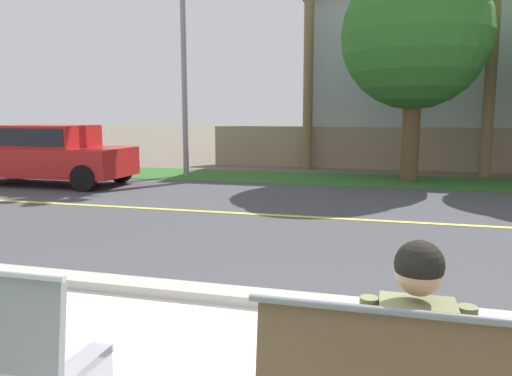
% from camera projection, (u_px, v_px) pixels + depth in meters
% --- Properties ---
extents(ground_plane, '(140.00, 140.00, 0.00)m').
position_uv_depth(ground_plane, '(333.00, 204.00, 10.15)').
color(ground_plane, '#665B4C').
extents(curb_edge, '(44.00, 0.30, 0.11)m').
position_uv_depth(curb_edge, '(268.00, 299.00, 4.75)').
color(curb_edge, '#ADA89E').
rests_on(curb_edge, ground_plane).
extents(street_asphalt, '(52.00, 8.00, 0.01)m').
position_uv_depth(street_asphalt, '(323.00, 218.00, 8.72)').
color(street_asphalt, '#424247').
rests_on(street_asphalt, ground_plane).
extents(road_centre_line, '(48.00, 0.14, 0.01)m').
position_uv_depth(road_centre_line, '(323.00, 218.00, 8.72)').
color(road_centre_line, '#E0CC4C').
rests_on(road_centre_line, ground_plane).
extents(far_verge_grass, '(48.00, 2.80, 0.02)m').
position_uv_depth(far_verge_grass, '(348.00, 180.00, 13.84)').
color(far_verge_grass, '#2D6026').
rests_on(far_verge_grass, ground_plane).
extents(seated_person_olive, '(0.52, 0.68, 1.25)m').
position_uv_depth(seated_person_olive, '(414.00, 352.00, 2.39)').
color(seated_person_olive, black).
rests_on(seated_person_olive, ground_plane).
extents(car_red_far, '(4.30, 1.86, 1.54)m').
position_uv_depth(car_red_far, '(48.00, 152.00, 12.80)').
color(car_red_far, red).
rests_on(car_red_far, ground_plane).
extents(streetlamp, '(0.24, 2.10, 7.99)m').
position_uv_depth(streetlamp, '(186.00, 19.00, 14.17)').
color(streetlamp, gray).
rests_on(streetlamp, ground_plane).
extents(shade_tree_far_left, '(3.87, 3.87, 6.39)m').
position_uv_depth(shade_tree_far_left, '(421.00, 23.00, 12.82)').
color(shade_tree_far_left, brown).
rests_on(shade_tree_far_left, ground_plane).
extents(garden_wall, '(13.00, 0.36, 1.40)m').
position_uv_depth(garden_wall, '(403.00, 149.00, 16.30)').
color(garden_wall, gray).
rests_on(garden_wall, ground_plane).
extents(house_across_street, '(11.79, 6.91, 6.36)m').
position_uv_depth(house_across_street, '(469.00, 76.00, 18.39)').
color(house_across_street, '#A3ADB2').
rests_on(house_across_street, ground_plane).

